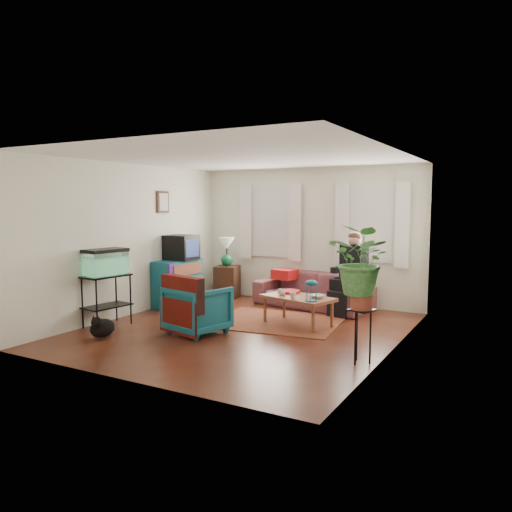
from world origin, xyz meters
The scene contains 31 objects.
floor centered at (0.00, 0.00, 0.00)m, with size 4.50×5.00×0.01m, color #4F2B14.
ceiling centered at (0.00, 0.00, 2.60)m, with size 4.50×5.00×0.01m, color white.
wall_back centered at (0.00, 2.50, 1.30)m, with size 4.50×0.01×2.60m, color silver.
wall_front centered at (0.00, -2.50, 1.30)m, with size 4.50×0.01×2.60m, color silver.
wall_left centered at (-2.25, 0.00, 1.30)m, with size 0.01×5.00×2.60m, color silver.
wall_right centered at (2.25, 0.00, 1.30)m, with size 0.01×5.00×2.60m, color silver.
window_left centered at (-0.80, 2.48, 1.55)m, with size 1.08×0.04×1.38m, color white.
window_right centered at (1.25, 2.48, 1.55)m, with size 1.08×0.04×1.38m, color white.
curtains_left centered at (-0.80, 2.40, 1.55)m, with size 1.36×0.06×1.50m, color white.
curtains_right centered at (1.25, 2.40, 1.55)m, with size 1.36×0.06×1.50m, color white.
picture_frame centered at (-2.21, 0.85, 1.95)m, with size 0.04×0.32×0.40m, color #3D2616.
area_rug centered at (0.21, 0.71, 0.01)m, with size 2.00×1.60×0.01m, color brown.
sofa centered at (0.28, 2.05, 0.43)m, with size 2.19×0.86×0.86m, color brown.
seated_person centered at (1.05, 1.90, 0.65)m, with size 0.55×0.67×1.30m, color black, non-canonical shape.
side_table centered at (-1.65, 2.14, 0.33)m, with size 0.45×0.45×0.65m, color #3E2B17.
table_lamp centered at (-1.65, 2.14, 0.93)m, with size 0.33×0.33×0.59m, color white, non-canonical shape.
dresser centered at (-1.99, 0.95, 0.44)m, with size 0.48×0.97×0.87m, color #136674.
crt_tv centered at (-1.97, 1.05, 1.10)m, with size 0.53×0.48×0.46m, color black.
aquarium_stand centered at (-2.00, -0.82, 0.40)m, with size 0.40×0.72×0.81m, color black.
aquarium centered at (-2.00, -0.82, 1.02)m, with size 0.36×0.66×0.43m, color #7FD899.
black_cat centered at (-1.53, -1.38, 0.17)m, with size 0.27×0.41×0.35m, color black.
armchair centered at (-0.50, -0.48, 0.40)m, with size 0.77×0.72×0.79m, color #135B73.
serape_throw centered at (-0.57, -0.78, 0.56)m, with size 0.79×0.18×0.65m, color #9E0A0A.
coffee_table centered at (0.60, 0.68, 0.23)m, with size 1.12×0.61×0.47m, color brown.
cup_a centered at (0.33, 0.65, 0.51)m, with size 0.13×0.13×0.10m, color white.
cup_b centered at (0.60, 0.49, 0.51)m, with size 0.10×0.10×0.10m, color beige.
bowl centered at (0.92, 0.69, 0.49)m, with size 0.22×0.22×0.06m, color white.
snack_tray centered at (0.35, 0.91, 0.48)m, with size 0.35×0.35×0.04m, color #B21414.
birdcage centered at (0.94, 0.43, 0.63)m, with size 0.18×0.18×0.33m, color #115B6B, non-canonical shape.
plant_stand centered at (2.04, -0.68, 0.33)m, with size 0.28×0.28×0.66m, color black.
potted_plant centered at (2.04, -0.68, 1.12)m, with size 0.76×0.65×0.84m, color #599947.
Camera 1 is at (3.79, -6.41, 1.92)m, focal length 35.00 mm.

